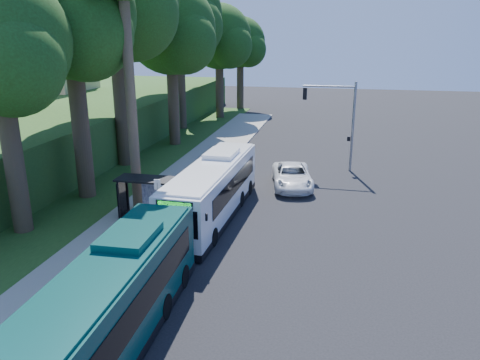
% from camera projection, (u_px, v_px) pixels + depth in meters
% --- Properties ---
extents(ground, '(140.00, 140.00, 0.00)m').
position_uv_depth(ground, '(272.00, 210.00, 28.92)').
color(ground, black).
rests_on(ground, ground).
extents(sidewalk, '(4.50, 70.00, 0.12)m').
position_uv_depth(sidewalk, '(161.00, 201.00, 30.35)').
color(sidewalk, gray).
rests_on(sidewalk, ground).
extents(red_curb, '(0.25, 30.00, 0.13)m').
position_uv_depth(red_curb, '(173.00, 228.00, 26.16)').
color(red_curb, maroon).
rests_on(red_curb, ground).
extents(grass_verge, '(8.00, 70.00, 0.06)m').
position_uv_depth(grass_verge, '(115.00, 175.00, 36.16)').
color(grass_verge, '#234719').
rests_on(grass_verge, ground).
extents(bus_shelter, '(3.20, 1.51, 2.55)m').
position_uv_depth(bus_shelter, '(142.00, 189.00, 27.15)').
color(bus_shelter, black).
rests_on(bus_shelter, ground).
extents(stop_sign_pole, '(0.35, 0.06, 3.17)m').
position_uv_depth(stop_sign_pole, '(158.00, 199.00, 24.70)').
color(stop_sign_pole, gray).
rests_on(stop_sign_pole, ground).
extents(traffic_signal_pole, '(4.10, 0.30, 7.00)m').
position_uv_depth(traffic_signal_pole, '(340.00, 115.00, 36.19)').
color(traffic_signal_pole, gray).
rests_on(traffic_signal_pole, ground).
extents(hillside_backdrop, '(24.00, 60.00, 8.80)m').
position_uv_depth(hillside_backdrop, '(38.00, 116.00, 47.50)').
color(hillside_backdrop, '#234719').
rests_on(hillside_backdrop, ground).
extents(tree_0, '(8.40, 8.00, 15.70)m').
position_uv_depth(tree_0, '(71.00, 21.00, 28.02)').
color(tree_0, '#382B1E').
rests_on(tree_0, ground).
extents(tree_1, '(10.50, 10.00, 18.26)m').
position_uv_depth(tree_1, '(115.00, 2.00, 35.22)').
color(tree_1, '#382B1E').
rests_on(tree_1, ground).
extents(tree_2, '(8.82, 8.40, 15.12)m').
position_uv_depth(tree_2, '(171.00, 33.00, 43.07)').
color(tree_2, '#382B1E').
rests_on(tree_2, ground).
extents(tree_3, '(10.08, 9.60, 17.28)m').
position_uv_depth(tree_3, '(179.00, 19.00, 50.48)').
color(tree_3, '#382B1E').
rests_on(tree_3, ground).
extents(tree_4, '(8.40, 8.00, 14.14)m').
position_uv_depth(tree_4, '(220.00, 40.00, 58.13)').
color(tree_4, '#382B1E').
rests_on(tree_4, ground).
extents(tree_5, '(7.35, 7.00, 12.86)m').
position_uv_depth(tree_5, '(241.00, 45.00, 65.64)').
color(tree_5, '#382B1E').
rests_on(tree_5, ground).
extents(white_bus, '(2.93, 12.02, 3.56)m').
position_uv_depth(white_bus, '(213.00, 189.00, 27.47)').
color(white_bus, white).
rests_on(white_bus, ground).
extents(teal_bus, '(2.87, 11.98, 3.55)m').
position_uv_depth(teal_bus, '(110.00, 304.00, 15.76)').
color(teal_bus, '#0A3C38').
rests_on(teal_bus, ground).
extents(pickup, '(3.64, 6.11, 1.59)m').
position_uv_depth(pickup, '(292.00, 176.00, 33.19)').
color(pickup, white).
rests_on(pickup, ground).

